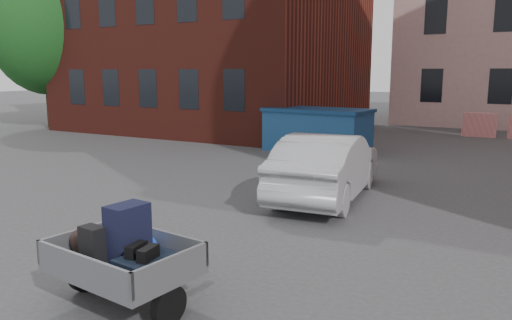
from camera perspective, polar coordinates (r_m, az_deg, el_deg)
The scene contains 6 objects.
ground at distance 8.92m, azimuth -2.09°, elevation -7.21°, with size 120.00×120.00×0.00m, color #38383A.
far_building at distance 38.16m, azimuth -10.89°, elevation 11.89°, with size 6.00×6.00×8.00m, color maroon.
tree at distance 26.25m, azimuth -22.96°, elevation 14.79°, with size 5.28×5.28×8.30m.
trailer at distance 5.91m, azimuth -15.09°, elevation -10.50°, with size 1.72×1.89×1.20m.
dumpster at distance 16.89m, azimuth 7.01°, elevation 3.45°, with size 3.59×2.07×1.45m.
silver_car at distance 10.61m, azimuth 8.11°, elevation -0.68°, with size 1.46×4.19×1.38m, color #A7A9AE.
Camera 1 is at (4.44, -7.28, 2.65)m, focal length 35.00 mm.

